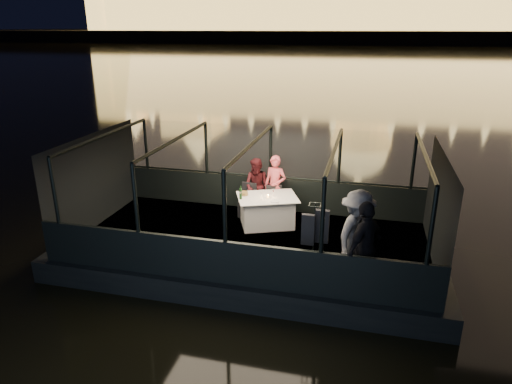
% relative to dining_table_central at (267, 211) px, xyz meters
% --- Properties ---
extents(river_water, '(500.00, 500.00, 0.00)m').
position_rel_dining_table_central_xyz_m(river_water, '(-0.17, 79.11, -0.89)').
color(river_water, black).
rests_on(river_water, ground).
extents(boat_hull, '(8.60, 4.40, 1.00)m').
position_rel_dining_table_central_xyz_m(boat_hull, '(-0.17, -0.89, -0.89)').
color(boat_hull, black).
rests_on(boat_hull, river_water).
extents(boat_deck, '(8.00, 4.00, 0.04)m').
position_rel_dining_table_central_xyz_m(boat_deck, '(-0.17, -0.89, -0.41)').
color(boat_deck, black).
rests_on(boat_deck, boat_hull).
extents(gunwale_port, '(8.00, 0.08, 0.90)m').
position_rel_dining_table_central_xyz_m(gunwale_port, '(-0.17, 1.11, 0.06)').
color(gunwale_port, black).
rests_on(gunwale_port, boat_deck).
extents(gunwale_starboard, '(8.00, 0.08, 0.90)m').
position_rel_dining_table_central_xyz_m(gunwale_starboard, '(-0.17, -2.89, 0.06)').
color(gunwale_starboard, black).
rests_on(gunwale_starboard, boat_deck).
extents(cabin_glass_port, '(8.00, 0.02, 1.40)m').
position_rel_dining_table_central_xyz_m(cabin_glass_port, '(-0.17, 1.11, 1.21)').
color(cabin_glass_port, '#99B2B2').
rests_on(cabin_glass_port, gunwale_port).
extents(cabin_glass_starboard, '(8.00, 0.02, 1.40)m').
position_rel_dining_table_central_xyz_m(cabin_glass_starboard, '(-0.17, -2.89, 1.21)').
color(cabin_glass_starboard, '#99B2B2').
rests_on(cabin_glass_starboard, gunwale_starboard).
extents(cabin_roof_glass, '(8.00, 4.00, 0.02)m').
position_rel_dining_table_central_xyz_m(cabin_roof_glass, '(-0.17, -0.89, 1.91)').
color(cabin_roof_glass, '#99B2B2').
rests_on(cabin_roof_glass, boat_deck).
extents(end_wall_fore, '(0.02, 4.00, 2.30)m').
position_rel_dining_table_central_xyz_m(end_wall_fore, '(-4.17, -0.89, 0.76)').
color(end_wall_fore, black).
rests_on(end_wall_fore, boat_deck).
extents(end_wall_aft, '(0.02, 4.00, 2.30)m').
position_rel_dining_table_central_xyz_m(end_wall_aft, '(3.83, -0.89, 0.76)').
color(end_wall_aft, black).
rests_on(end_wall_aft, boat_deck).
extents(canopy_ribs, '(8.00, 4.00, 2.30)m').
position_rel_dining_table_central_xyz_m(canopy_ribs, '(-0.17, -0.89, 0.76)').
color(canopy_ribs, black).
rests_on(canopy_ribs, boat_deck).
extents(embankment, '(400.00, 140.00, 6.00)m').
position_rel_dining_table_central_xyz_m(embankment, '(-0.17, 209.11, 0.11)').
color(embankment, '#423D33').
rests_on(embankment, ground).
extents(dining_table_central, '(1.74, 1.53, 0.77)m').
position_rel_dining_table_central_xyz_m(dining_table_central, '(0.00, 0.00, 0.00)').
color(dining_table_central, white).
rests_on(dining_table_central, boat_deck).
extents(chair_port_left, '(0.47, 0.47, 0.86)m').
position_rel_dining_table_central_xyz_m(chair_port_left, '(-0.62, 0.45, 0.06)').
color(chair_port_left, black).
rests_on(chair_port_left, boat_deck).
extents(chair_port_right, '(0.50, 0.50, 0.86)m').
position_rel_dining_table_central_xyz_m(chair_port_right, '(0.03, 0.45, 0.06)').
color(chair_port_right, black).
rests_on(chair_port_right, boat_deck).
extents(coat_stand, '(0.47, 0.39, 1.61)m').
position_rel_dining_table_central_xyz_m(coat_stand, '(1.43, -2.28, 0.51)').
color(coat_stand, black).
rests_on(coat_stand, boat_deck).
extents(person_woman_coral, '(0.64, 0.49, 1.61)m').
position_rel_dining_table_central_xyz_m(person_woman_coral, '(0.04, 0.72, 0.36)').
color(person_woman_coral, '#ED565E').
rests_on(person_woman_coral, boat_deck).
extents(person_man_maroon, '(0.81, 0.68, 1.51)m').
position_rel_dining_table_central_xyz_m(person_man_maroon, '(-0.43, 0.72, 0.36)').
color(person_man_maroon, '#431217').
rests_on(person_man_maroon, boat_deck).
extents(passenger_stripe, '(1.07, 1.35, 1.84)m').
position_rel_dining_table_central_xyz_m(passenger_stripe, '(2.23, -2.05, 0.47)').
color(passenger_stripe, white).
rests_on(passenger_stripe, boat_deck).
extents(passenger_dark, '(0.91, 1.14, 1.79)m').
position_rel_dining_table_central_xyz_m(passenger_dark, '(2.39, -2.48, 0.47)').
color(passenger_dark, black).
rests_on(passenger_dark, boat_deck).
extents(wine_bottle, '(0.08, 0.08, 0.32)m').
position_rel_dining_table_central_xyz_m(wine_bottle, '(-0.60, -0.30, 0.53)').
color(wine_bottle, '#143613').
rests_on(wine_bottle, dining_table_central).
extents(bread_basket, '(0.23, 0.23, 0.08)m').
position_rel_dining_table_central_xyz_m(bread_basket, '(-0.60, -0.02, 0.42)').
color(bread_basket, olive).
rests_on(bread_basket, dining_table_central).
extents(amber_candle, '(0.05, 0.05, 0.07)m').
position_rel_dining_table_central_xyz_m(amber_candle, '(0.02, -0.05, 0.42)').
color(amber_candle, '#FFA53F').
rests_on(amber_candle, dining_table_central).
extents(plate_near, '(0.29, 0.29, 0.01)m').
position_rel_dining_table_central_xyz_m(plate_near, '(0.24, -0.26, 0.39)').
color(plate_near, white).
rests_on(plate_near, dining_table_central).
extents(plate_far, '(0.34, 0.34, 0.02)m').
position_rel_dining_table_central_xyz_m(plate_far, '(-0.60, 0.10, 0.39)').
color(plate_far, white).
rests_on(plate_far, dining_table_central).
extents(wine_glass_white, '(0.09, 0.09, 0.21)m').
position_rel_dining_table_central_xyz_m(wine_glass_white, '(-0.60, -0.32, 0.48)').
color(wine_glass_white, silver).
rests_on(wine_glass_white, dining_table_central).
extents(wine_glass_red, '(0.08, 0.08, 0.17)m').
position_rel_dining_table_central_xyz_m(wine_glass_red, '(0.13, 0.09, 0.48)').
color(wine_glass_red, silver).
rests_on(wine_glass_red, dining_table_central).
extents(wine_glass_empty, '(0.06, 0.06, 0.17)m').
position_rel_dining_table_central_xyz_m(wine_glass_empty, '(-0.10, -0.23, 0.48)').
color(wine_glass_empty, silver).
rests_on(wine_glass_empty, dining_table_central).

